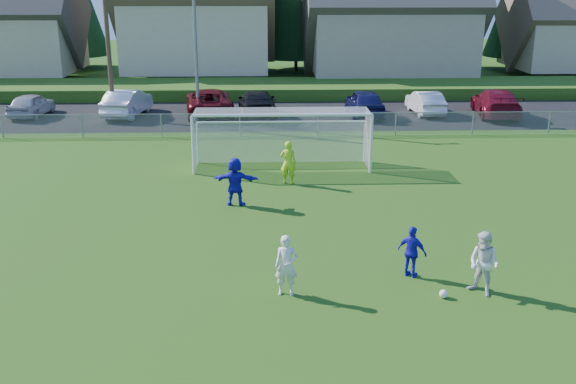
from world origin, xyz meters
name	(u,v)px	position (x,y,z in m)	size (l,w,h in m)	color
ground	(301,377)	(0.00, 0.00, 0.00)	(160.00, 160.00, 0.00)	#193D0C
asphalt_lot	(277,115)	(0.00, 27.50, 0.01)	(60.00, 60.00, 0.00)	black
grass_embankment	(275,89)	(0.00, 35.00, 0.40)	(70.00, 6.00, 0.80)	#1E420F
soccer_ball	(444,294)	(3.78, 3.43, 0.11)	(0.22, 0.22, 0.22)	white
player_white_a	(286,266)	(-0.18, 3.78, 0.79)	(0.58, 0.38, 1.58)	silver
player_white_b	(484,264)	(4.80, 3.62, 0.84)	(0.81, 0.63, 1.67)	silver
player_blue_a	(412,252)	(3.22, 4.75, 0.71)	(0.83, 0.35, 1.42)	#1813B2
player_blue_b	(235,181)	(-1.77, 10.99, 0.87)	(1.61, 0.51, 1.73)	#1813B2
goalkeeper	(288,162)	(0.19, 13.55, 0.85)	(0.62, 0.41, 1.71)	#A6E61B
car_a	(31,105)	(-14.43, 27.72, 0.68)	(1.60, 3.98, 1.36)	#A5A7AD
car_b	(127,103)	(-8.80, 27.59, 0.79)	(1.66, 4.77, 1.57)	silver
car_c	(209,102)	(-4.02, 27.73, 0.78)	(2.59, 5.63, 1.56)	#50090F
car_d	(257,104)	(-1.18, 27.13, 0.76)	(2.12, 5.23, 1.52)	black
car_e	(365,103)	(5.12, 27.18, 0.79)	(1.85, 4.61, 1.57)	#131343
car_f	(425,102)	(8.84, 27.73, 0.68)	(1.44, 4.12, 1.36)	silver
car_g	(496,103)	(12.78, 26.81, 0.80)	(2.23, 5.49, 1.59)	maroon
soccer_goal	(282,129)	(0.00, 16.05, 1.63)	(7.42, 1.90, 2.50)	white
chainlink_fence	(279,124)	(0.00, 22.00, 0.63)	(52.06, 0.06, 1.20)	gray
streetlight	(196,34)	(-4.45, 26.00, 4.84)	(1.38, 0.18, 9.00)	slate
utility_pole	(107,27)	(-9.50, 27.00, 5.15)	(1.60, 0.26, 10.00)	#473321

